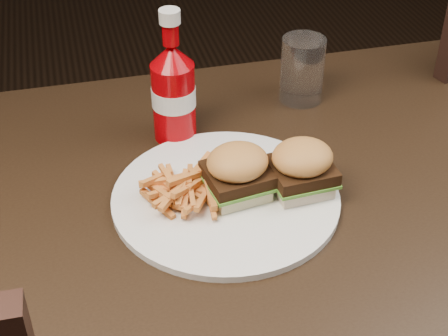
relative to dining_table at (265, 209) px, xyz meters
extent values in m
cube|color=black|center=(0.00, 0.00, 0.00)|extent=(1.20, 0.80, 0.04)
cube|color=black|center=(0.56, 0.50, -0.30)|extent=(0.55, 0.55, 0.04)
cylinder|color=white|center=(-0.06, 0.01, 0.03)|extent=(0.32, 0.32, 0.01)
cube|color=#FCEBBF|center=(-0.04, 0.01, 0.04)|extent=(0.09, 0.08, 0.02)
cube|color=beige|center=(0.05, 0.00, 0.04)|extent=(0.08, 0.08, 0.02)
cylinder|color=#990005|center=(-0.09, 0.19, 0.08)|extent=(0.07, 0.07, 0.13)
cylinder|color=white|center=(0.14, 0.25, 0.08)|extent=(0.09, 0.09, 0.12)
camera|label=1|loc=(-0.24, -0.72, 0.63)|focal=55.00mm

